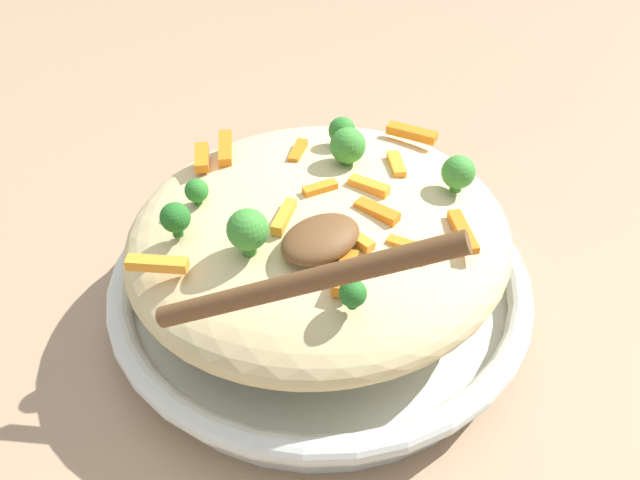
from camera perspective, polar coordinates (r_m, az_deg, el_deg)
name	(u,v)px	position (r m, az deg, el deg)	size (l,w,h in m)	color
ground_plane	(320,304)	(0.52, 0.00, -5.75)	(2.40, 2.40, 0.00)	#9E7F60
serving_bowl	(320,284)	(0.50, 0.00, -3.94)	(0.32, 0.32, 0.04)	silver
pasta_mound	(320,233)	(0.47, 0.00, 0.68)	(0.29, 0.27, 0.08)	#DBC689
carrot_piece_0	(318,188)	(0.44, -0.19, 4.68)	(0.02, 0.01, 0.01)	orange
carrot_piece_1	(225,148)	(0.50, -8.50, 8.17)	(0.04, 0.01, 0.01)	orange
carrot_piece_2	(396,165)	(0.48, 6.86, 6.73)	(0.03, 0.01, 0.01)	orange
carrot_piece_3	(369,186)	(0.45, 4.41, 4.83)	(0.03, 0.01, 0.01)	orange
carrot_piece_4	(412,133)	(0.52, 8.24, 9.51)	(0.04, 0.01, 0.01)	orange
carrot_piece_5	(345,273)	(0.39, 2.28, -2.95)	(0.04, 0.01, 0.01)	orange
carrot_piece_6	(377,212)	(0.43, 5.12, 2.52)	(0.03, 0.01, 0.01)	orange
carrot_piece_7	(304,238)	(0.40, -1.49, 0.17)	(0.03, 0.01, 0.01)	orange
carrot_piece_8	(410,247)	(0.41, 8.10, -0.63)	(0.03, 0.01, 0.01)	orange
carrot_piece_9	(157,264)	(0.40, -14.41, -2.08)	(0.04, 0.01, 0.01)	orange
carrot_piece_10	(463,231)	(0.43, 12.71, 0.76)	(0.04, 0.01, 0.01)	orange
carrot_piece_11	(284,217)	(0.42, -3.24, 2.09)	(0.03, 0.01, 0.01)	orange
carrot_piece_12	(202,157)	(0.49, -10.57, 7.31)	(0.03, 0.01, 0.01)	orange
carrot_piece_13	(298,151)	(0.49, -1.99, 7.97)	(0.03, 0.01, 0.01)	orange
carrot_piece_14	(348,233)	(0.41, 2.58, 0.66)	(0.04, 0.01, 0.01)	orange
broccoli_floret_0	(348,146)	(0.47, 2.51, 8.43)	(0.03, 0.03, 0.03)	#377928
broccoli_floret_1	(353,294)	(0.36, 2.96, -4.84)	(0.02, 0.02, 0.02)	#205B1C
broccoli_floret_2	(458,173)	(0.46, 12.31, 5.93)	(0.02, 0.02, 0.03)	#377928
broccoli_floret_3	(175,218)	(0.42, -12.86, 1.94)	(0.02, 0.02, 0.02)	#205B1C
broccoli_floret_4	(248,230)	(0.39, -6.50, 0.87)	(0.03, 0.03, 0.03)	#377928
broccoli_floret_5	(197,191)	(0.45, -11.02, 4.35)	(0.02, 0.02, 0.02)	#296820
broccoli_floret_6	(342,131)	(0.49, 1.99, 9.73)	(0.02, 0.02, 0.03)	#296820
serving_spoon	(314,253)	(0.37, -0.54, -1.20)	(0.14, 0.13, 0.09)	brown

